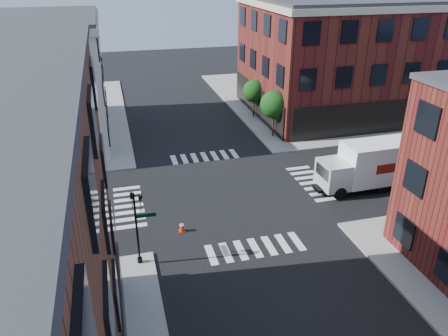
% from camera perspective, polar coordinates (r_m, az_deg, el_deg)
% --- Properties ---
extents(ground, '(120.00, 120.00, 0.00)m').
position_cam_1_polar(ground, '(32.32, 0.14, -3.38)').
color(ground, black).
rests_on(ground, ground).
extents(sidewalk_ne, '(30.00, 30.00, 0.15)m').
position_cam_1_polar(sidewalk_ne, '(58.16, 15.14, 9.05)').
color(sidewalk_ne, gray).
rests_on(sidewalk_ne, ground).
extents(building_ne, '(25.00, 16.00, 12.00)m').
position_cam_1_polar(building_ne, '(52.42, 18.07, 13.67)').
color(building_ne, '#4D1314').
rests_on(building_ne, ground).
extents(tree_near, '(2.69, 2.69, 4.49)m').
position_cam_1_polar(tree_near, '(42.08, 6.66, 8.07)').
color(tree_near, black).
rests_on(tree_near, ground).
extents(tree_far, '(2.43, 2.43, 4.07)m').
position_cam_1_polar(tree_far, '(47.56, 4.03, 9.84)').
color(tree_far, black).
rests_on(tree_far, ground).
extents(signal_pole, '(1.29, 1.24, 4.60)m').
position_cam_1_polar(signal_pole, '(24.28, -11.26, -6.68)').
color(signal_pole, black).
rests_on(signal_pole, ground).
extents(box_truck, '(8.05, 2.65, 3.60)m').
position_cam_1_polar(box_truck, '(34.20, 18.68, 0.38)').
color(box_truck, white).
rests_on(box_truck, ground).
extents(traffic_cone, '(0.40, 0.40, 0.72)m').
position_cam_1_polar(traffic_cone, '(28.01, -5.53, -7.62)').
color(traffic_cone, red).
rests_on(traffic_cone, ground).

